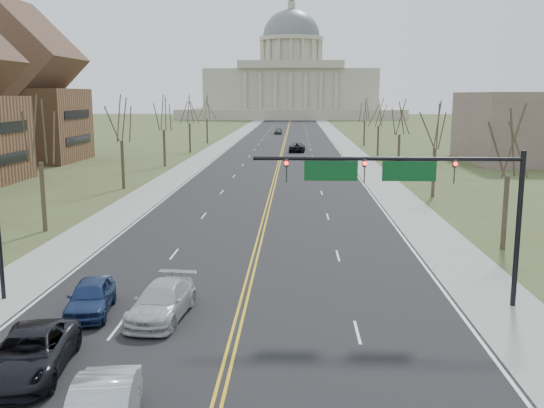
# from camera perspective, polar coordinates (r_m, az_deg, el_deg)

# --- Properties ---
(road) EXTENTS (20.00, 380.00, 0.01)m
(road) POSITION_cam_1_polar(r_m,az_deg,el_deg) (124.05, 1.17, 5.79)
(road) COLOR black
(road) RESTS_ON ground
(cross_road) EXTENTS (120.00, 14.00, 0.01)m
(cross_road) POSITION_cam_1_polar(r_m,az_deg,el_deg) (22.01, -4.46, -15.69)
(cross_road) COLOR black
(cross_road) RESTS_ON ground
(sidewalk_left) EXTENTS (4.00, 380.00, 0.03)m
(sidewalk_left) POSITION_cam_1_polar(r_m,az_deg,el_deg) (124.86, -4.37, 5.79)
(sidewalk_left) COLOR gray
(sidewalk_left) RESTS_ON ground
(sidewalk_right) EXTENTS (4.00, 380.00, 0.03)m
(sidewalk_right) POSITION_cam_1_polar(r_m,az_deg,el_deg) (124.39, 6.73, 5.74)
(sidewalk_right) COLOR gray
(sidewalk_right) RESTS_ON ground
(center_line) EXTENTS (0.42, 380.00, 0.01)m
(center_line) POSITION_cam_1_polar(r_m,az_deg,el_deg) (124.05, 1.17, 5.79)
(center_line) COLOR gold
(center_line) RESTS_ON road
(edge_line_left) EXTENTS (0.15, 380.00, 0.01)m
(edge_line_left) POSITION_cam_1_polar(r_m,az_deg,el_deg) (124.62, -3.36, 5.80)
(edge_line_left) COLOR silver
(edge_line_left) RESTS_ON road
(edge_line_right) EXTENTS (0.15, 380.00, 0.01)m
(edge_line_right) POSITION_cam_1_polar(r_m,az_deg,el_deg) (124.24, 5.72, 5.75)
(edge_line_right) COLOR silver
(edge_line_right) RESTS_ON road
(capitol) EXTENTS (90.00, 60.00, 50.00)m
(capitol) POSITION_cam_1_polar(r_m,az_deg,el_deg) (263.61, 1.80, 11.22)
(capitol) COLOR #B0AA93
(capitol) RESTS_ON ground
(signal_mast) EXTENTS (12.12, 0.44, 7.20)m
(signal_mast) POSITION_cam_1_polar(r_m,az_deg,el_deg) (27.87, 12.63, 2.04)
(signal_mast) COLOR black
(signal_mast) RESTS_ON ground
(tree_r_0) EXTENTS (3.74, 3.74, 8.50)m
(tree_r_0) POSITION_cam_1_polar(r_m,az_deg,el_deg) (39.97, 21.46, 5.13)
(tree_r_0) COLOR #34271F
(tree_r_0) RESTS_ON ground
(tree_l_0) EXTENTS (3.96, 3.96, 9.00)m
(tree_l_0) POSITION_cam_1_polar(r_m,az_deg,el_deg) (45.43, -21.09, 6.18)
(tree_l_0) COLOR #34271F
(tree_l_0) RESTS_ON ground
(tree_r_1) EXTENTS (3.74, 3.74, 8.50)m
(tree_r_1) POSITION_cam_1_polar(r_m,az_deg,el_deg) (59.19, 15.16, 6.91)
(tree_r_1) COLOR #34271F
(tree_r_1) RESTS_ON ground
(tree_l_1) EXTENTS (3.96, 3.96, 9.00)m
(tree_l_1) POSITION_cam_1_polar(r_m,az_deg,el_deg) (64.26, -14.04, 7.54)
(tree_l_1) COLOR #34271F
(tree_l_1) RESTS_ON ground
(tree_r_2) EXTENTS (3.74, 3.74, 8.50)m
(tree_r_2) POSITION_cam_1_polar(r_m,az_deg,el_deg) (78.80, 11.95, 7.78)
(tree_r_2) COLOR #34271F
(tree_r_2) RESTS_ON ground
(tree_l_2) EXTENTS (3.96, 3.96, 9.00)m
(tree_l_2) POSITION_cam_1_polar(r_m,az_deg,el_deg) (83.64, -10.19, 8.24)
(tree_l_2) COLOR #34271F
(tree_l_2) RESTS_ON ground
(tree_r_3) EXTENTS (3.74, 3.74, 8.50)m
(tree_r_3) POSITION_cam_1_polar(r_m,az_deg,el_deg) (98.57, 10.02, 8.30)
(tree_r_3) COLOR #34271F
(tree_r_3) RESTS_ON ground
(tree_l_3) EXTENTS (3.96, 3.96, 9.00)m
(tree_l_3) POSITION_cam_1_polar(r_m,az_deg,el_deg) (103.25, -7.80, 8.65)
(tree_l_3) COLOR #34271F
(tree_l_3) RESTS_ON ground
(tree_r_4) EXTENTS (3.74, 3.74, 8.50)m
(tree_r_4) POSITION_cam_1_polar(r_m,az_deg,el_deg) (118.41, 8.73, 8.63)
(tree_r_4) COLOR #34271F
(tree_r_4) RESTS_ON ground
(tree_l_4) EXTENTS (3.96, 3.96, 9.00)m
(tree_l_4) POSITION_cam_1_polar(r_m,az_deg,el_deg) (122.99, -6.16, 8.93)
(tree_l_4) COLOR #34271F
(tree_l_4) RESTS_ON ground
(bldg_left_far) EXTENTS (17.10, 14.28, 23.25)m
(bldg_left_far) POSITION_cam_1_polar(r_m,az_deg,el_deg) (96.53, -22.79, 9.41)
(bldg_left_far) COLOR brown
(bldg_left_far) RESTS_ON ground
(car_sb_outer_lead) EXTENTS (3.11, 5.70, 1.51)m
(car_sb_outer_lead) POSITION_cam_1_polar(r_m,az_deg,el_deg) (23.24, -21.89, -12.91)
(car_sb_outer_lead) COLOR black
(car_sb_outer_lead) RESTS_ON road
(car_sb_inner_second) EXTENTS (2.59, 5.33, 1.49)m
(car_sb_inner_second) POSITION_cam_1_polar(r_m,az_deg,el_deg) (27.11, -10.32, -9.00)
(car_sb_inner_second) COLOR #B3B3B3
(car_sb_inner_second) RESTS_ON road
(car_sb_outer_second) EXTENTS (2.37, 4.64, 1.51)m
(car_sb_outer_second) POSITION_cam_1_polar(r_m,az_deg,el_deg) (28.39, -16.70, -8.37)
(car_sb_outer_second) COLOR navy
(car_sb_outer_second) RESTS_ON road
(car_far_nb) EXTENTS (2.93, 5.78, 1.57)m
(car_far_nb) POSITION_cam_1_polar(r_m,az_deg,el_deg) (104.17, 2.38, 5.37)
(car_far_nb) COLOR black
(car_far_nb) RESTS_ON road
(car_far_sb) EXTENTS (2.03, 4.62, 1.55)m
(car_far_sb) POSITION_cam_1_polar(r_m,az_deg,el_deg) (151.28, 0.59, 6.89)
(car_far_sb) COLOR #4E5256
(car_far_sb) RESTS_ON road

